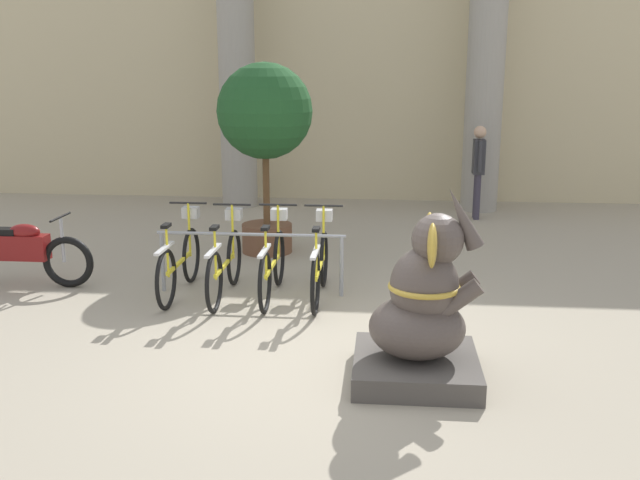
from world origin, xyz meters
The scene contains 13 objects.
ground_plane centered at (0.00, 0.00, 0.00)m, with size 60.00×60.00×0.00m, color #9E937F.
building_facade centered at (0.00, 8.60, 3.00)m, with size 20.00×0.20×6.00m.
column_left centered at (-2.37, 7.60, 2.62)m, with size 0.88×0.88×5.16m.
column_right centered at (2.37, 7.60, 2.62)m, with size 0.88×0.88×5.16m.
bike_rack centered at (-1.07, 1.95, 0.56)m, with size 2.33×0.05×0.77m.
bicycle_0 centered at (-1.93, 1.85, 0.42)m, with size 0.48×1.79×1.07m.
bicycle_1 centered at (-1.36, 1.80, 0.42)m, with size 0.48×1.79×1.07m.
bicycle_2 centered at (-0.78, 1.84, 0.42)m, with size 0.48×1.79×1.07m.
bicycle_3 centered at (-0.21, 1.84, 0.42)m, with size 0.48×1.79×1.07m.
elephant_statue centered at (0.90, -0.34, 0.59)m, with size 1.11×1.11×1.77m.
motorcycle centered at (-4.05, 1.98, 0.45)m, with size 1.94×0.55×0.93m.
person_pedestrian centered at (2.22, 6.75, 1.02)m, with size 0.23×0.47×1.70m.
potted_tree centered at (-1.21, 3.99, 1.95)m, with size 1.39×1.39×2.80m.
Camera 1 is at (0.56, -6.35, 2.74)m, focal length 40.00 mm.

